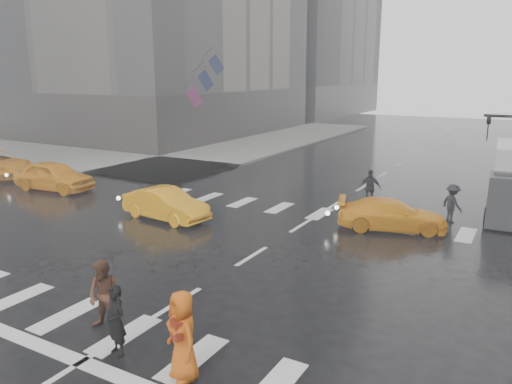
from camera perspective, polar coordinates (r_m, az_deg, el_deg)
The scene contains 13 objects.
ground at distance 17.00m, azimuth -0.49°, elevation -7.35°, with size 120.00×120.00×0.00m, color black.
sidewalk_nw at distance 42.03m, azimuth -11.65°, elevation 5.04°, with size 35.00×35.00×0.15m, color slate.
road_markings at distance 17.00m, azimuth -0.49°, elevation -7.33°, with size 18.00×48.00×0.01m, color silver, non-canonical shape.
planter_west at distance 22.54m, azimuth 26.32°, elevation -0.92°, with size 1.10×1.10×1.80m.
flag_cluster at distance 39.64m, azimuth -6.11°, elevation 12.83°, with size 2.87×3.06×4.69m.
pedestrian_black at distance 11.23m, azimuth -16.00°, elevation -10.22°, with size 1.17×1.19×2.43m.
pedestrian_brown at distance 12.64m, azimuth -16.95°, elevation -11.28°, with size 0.85×0.66×1.75m, color #4E2B1C.
pedestrian_orange at distance 10.45m, azimuth -8.39°, elevation -15.91°, with size 1.09×0.95×1.88m.
pedestrian_far_a at distance 23.74m, azimuth 12.93°, elevation 0.49°, with size 0.99×0.60×1.69m, color black.
pedestrian_far_b at distance 22.09m, azimuth 21.52°, elevation -1.21°, with size 1.04×0.57×1.60m, color black.
taxi_front at distance 28.26m, azimuth -22.09°, elevation 1.72°, with size 1.81×4.51×1.54m, color #FFA00D.
taxi_mid at distance 21.31m, azimuth -10.27°, elevation -1.38°, with size 1.40×4.01×1.32m, color #FFA00D.
taxi_rear at distance 20.36m, azimuth 15.27°, elevation -2.50°, with size 1.71×3.70×1.22m, color #FFA00D.
Camera 1 is at (7.97, -13.75, 6.05)m, focal length 35.00 mm.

